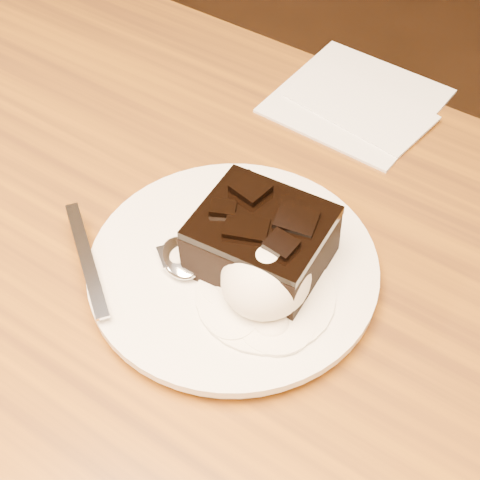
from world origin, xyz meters
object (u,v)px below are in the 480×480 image
Objects in this scene: brownie at (261,244)px; ice_cream_scoop at (266,278)px; plate at (233,271)px; napkin at (357,100)px; spoon at (182,259)px; dining_table at (129,466)px.

ice_cream_scoop is at bearing -50.82° from brownie.
plate is 3.29× the size of ice_cream_scoop.
plate is at bearing 161.27° from ice_cream_scoop.
plate reaches higher than napkin.
napkin is at bearing 95.96° from plate.
ice_cream_scoop is at bearing -46.49° from spoon.
plate is 1.28× the size of spoon.
brownie is 0.07m from spoon.
brownie is 0.64× the size of napkin.
ice_cream_scoop reaches higher than brownie.
ice_cream_scoop is (0.15, 0.07, 0.42)m from dining_table.
napkin is (-0.03, 0.27, -0.01)m from plate.
brownie is at bearing 36.67° from plate.
plate is 0.06m from ice_cream_scoop.
dining_table is 16.24× the size of ice_cream_scoop.
spoon is at bearing 37.25° from dining_table.
ice_cream_scoop is 0.39× the size of spoon.
spoon is at bearing -144.67° from brownie.
spoon is at bearing -145.39° from plate.
dining_table is at bearing -143.60° from plate.
brownie is (0.13, 0.09, 0.42)m from dining_table.
ice_cream_scoop is at bearing 23.73° from dining_table.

